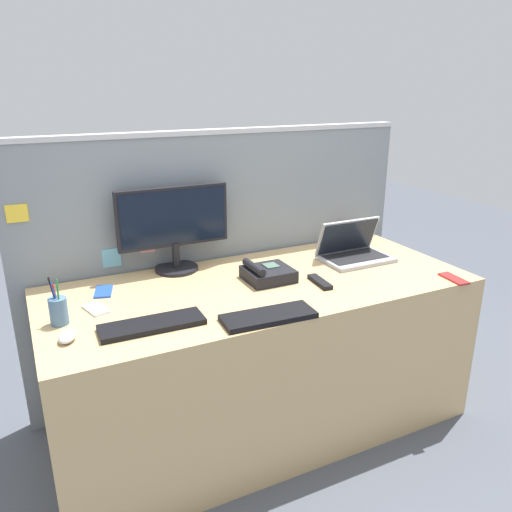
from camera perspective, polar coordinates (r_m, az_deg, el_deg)
ground_plane at (r=2.71m, az=0.49°, el=-18.10°), size 10.00×10.00×0.00m
desk at (r=2.50m, az=0.51°, el=-11.19°), size 1.97×0.83×0.76m
cubicle_divider at (r=2.74m, az=-3.75°, el=-0.75°), size 2.11×0.08×1.42m
desktop_monitor at (r=2.47m, az=-9.29°, el=3.65°), size 0.55×0.21×0.41m
laptop at (r=2.69m, az=10.88°, el=0.68°), size 0.35×0.24×0.21m
desk_phone at (r=2.36m, az=1.26°, el=-1.98°), size 0.21×0.20×0.09m
keyboard_main at (r=1.97m, az=-11.66°, el=-7.60°), size 0.40×0.14×0.02m
keyboard_spare at (r=1.99m, az=1.41°, el=-6.83°), size 0.38×0.16×0.02m
computer_mouse_right_hand at (r=1.96m, az=-20.57°, el=-8.51°), size 0.09×0.11×0.03m
pen_cup at (r=2.08m, az=-21.44°, el=-5.76°), size 0.07×0.07×0.19m
cell_phone_white_slab at (r=2.17m, az=-17.67°, el=-5.74°), size 0.10×0.14×0.01m
cell_phone_red_case at (r=2.56m, az=21.45°, el=-2.39°), size 0.08×0.16×0.01m
cell_phone_blue_case at (r=2.34m, az=-16.87°, el=-3.86°), size 0.10×0.15×0.01m
tv_remote at (r=2.34m, az=7.23°, el=-2.92°), size 0.06×0.17×0.02m
coffee_mug at (r=2.97m, az=10.09°, el=2.35°), size 0.13×0.09×0.09m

